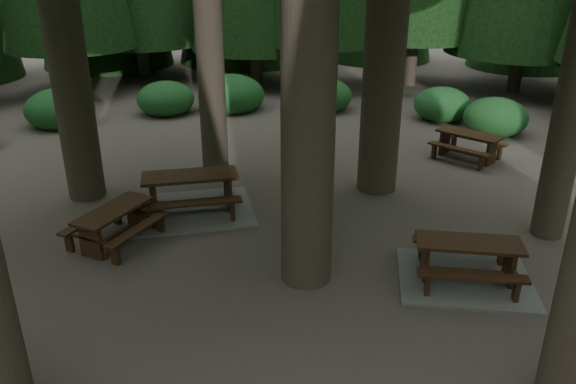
{
  "coord_description": "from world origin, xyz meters",
  "views": [
    {
      "loc": [
        0.83,
        -8.02,
        5.09
      ],
      "look_at": [
        0.45,
        1.3,
        1.1
      ],
      "focal_mm": 35.0,
      "sensor_mm": 36.0,
      "label": 1
    }
  ],
  "objects_px": {
    "picnic_table_b": "(115,220)",
    "picnic_table_c": "(192,199)",
    "picnic_table_d": "(468,142)",
    "picnic_table_a": "(466,268)"
  },
  "relations": [
    {
      "from": "picnic_table_b",
      "to": "picnic_table_c",
      "type": "distance_m",
      "value": 1.84
    },
    {
      "from": "picnic_table_b",
      "to": "picnic_table_d",
      "type": "xyz_separation_m",
      "value": [
        7.83,
        5.03,
        0.01
      ]
    },
    {
      "from": "picnic_table_c",
      "to": "picnic_table_d",
      "type": "relative_size",
      "value": 1.39
    },
    {
      "from": "picnic_table_b",
      "to": "picnic_table_c",
      "type": "bearing_deg",
      "value": -16.35
    },
    {
      "from": "picnic_table_b",
      "to": "picnic_table_d",
      "type": "height_order",
      "value": "picnic_table_d"
    },
    {
      "from": "picnic_table_c",
      "to": "picnic_table_d",
      "type": "xyz_separation_m",
      "value": [
        6.67,
        3.61,
        0.17
      ]
    },
    {
      "from": "picnic_table_a",
      "to": "picnic_table_d",
      "type": "bearing_deg",
      "value": 81.28
    },
    {
      "from": "picnic_table_a",
      "to": "picnic_table_b",
      "type": "height_order",
      "value": "picnic_table_a"
    },
    {
      "from": "picnic_table_a",
      "to": "picnic_table_c",
      "type": "bearing_deg",
      "value": 159.34
    },
    {
      "from": "picnic_table_c",
      "to": "picnic_table_a",
      "type": "bearing_deg",
      "value": -40.22
    }
  ]
}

